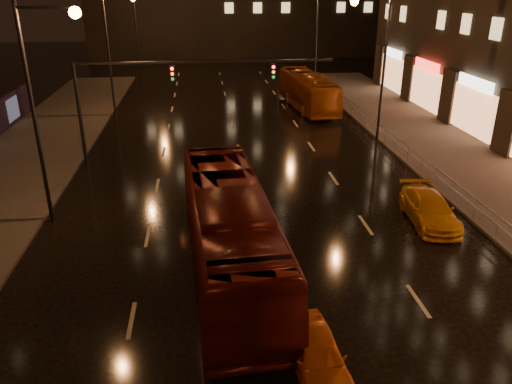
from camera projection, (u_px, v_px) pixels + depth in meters
ground at (241, 159)px, 31.85m from camera, size 140.00×140.00×0.00m
sidewalk_right at (483, 178)px, 28.60m from camera, size 7.00×70.00×0.15m
traffic_signal at (155, 86)px, 29.49m from camera, size 15.31×0.32×6.20m
railing_right at (409, 150)px, 30.69m from camera, size 0.05×56.00×1.00m
bus_red at (230, 231)px, 18.95m from camera, size 3.64×12.53×3.45m
bus_curb at (308, 91)px, 43.93m from camera, size 3.49×11.21×3.07m
taxi_near at (318, 354)px, 14.29m from camera, size 1.65×3.68×1.23m
taxi_far at (429, 209)px, 23.24m from camera, size 2.25×4.74×1.34m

